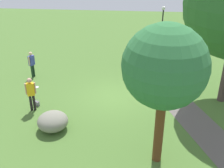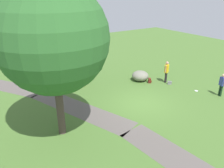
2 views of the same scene
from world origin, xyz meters
name	(u,v)px [view 1 (image 1 of 2)]	position (x,y,z in m)	size (l,w,h in m)	color
ground_plane	(116,97)	(0.00, 0.00, 0.00)	(48.00, 48.00, 0.00)	#486E2E
footpath_segment_near	(150,59)	(-6.03, 2.03, 0.00)	(8.14, 2.60, 0.01)	#5D5551
footpath_segment_mid	(192,117)	(1.68, 3.92, 0.00)	(8.07, 4.44, 0.01)	#5D5551
young_tree_near_path	(165,67)	(4.89, 2.03, 3.94)	(2.93, 2.93, 5.44)	brown
lamp_post	(162,24)	(-7.93, 2.90, 2.22)	(0.28, 0.28, 3.60)	black
lawn_boulder	(53,121)	(3.33, -2.61, 0.42)	(1.97, 1.97, 0.84)	gray
woman_with_handbag	(31,92)	(1.83, -4.12, 1.07)	(0.36, 0.49, 1.82)	black
man_near_boulder	(32,63)	(-2.17, -5.59, 0.99)	(0.50, 0.33, 1.70)	#172F1E
handbag_on_grass	(37,103)	(1.34, -4.10, 0.14)	(0.38, 0.38, 0.31)	gray
backpack_by_boulder	(52,115)	(2.48, -2.94, 0.19)	(0.34, 0.35, 0.40)	#5D2017
frisbee_on_grass	(37,87)	(-0.70, -4.86, 0.01)	(0.25, 0.25, 0.02)	white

